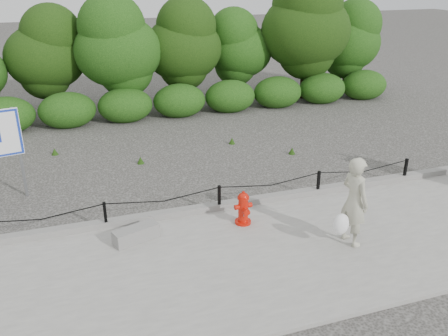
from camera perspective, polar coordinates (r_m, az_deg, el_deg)
The scene contains 8 objects.
ground at distance 10.79m, azimuth -0.57°, elevation -5.41°, with size 90.00×90.00×0.00m, color #2D2B28.
sidewalk at distance 9.16m, azimuth 3.40°, elevation -10.83°, with size 14.00×4.00×0.08m, color gray.
curb at distance 10.76m, azimuth -0.66°, elevation -4.59°, with size 14.00×0.22×0.14m, color slate.
chain_barrier at distance 10.58m, azimuth -0.58°, elevation -3.23°, with size 10.06×0.06×0.60m.
treeline at distance 18.42m, azimuth -7.65°, elevation 14.75°, with size 20.39×3.65×5.02m.
fire_hydrant at distance 10.06m, azimuth 2.34°, elevation -4.87°, with size 0.39×0.40×0.74m.
pedestrian at distance 9.46m, azimuth 15.31°, elevation -4.05°, with size 0.78×0.72×1.81m.
concrete_block at distance 9.71m, azimuth -10.54°, elevation -7.82°, with size 0.91×0.32×0.29m, color gray.
Camera 1 is at (-2.94, -9.02, 5.14)m, focal length 38.00 mm.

